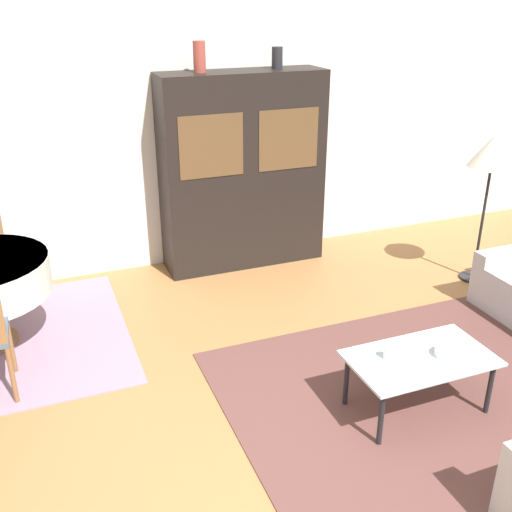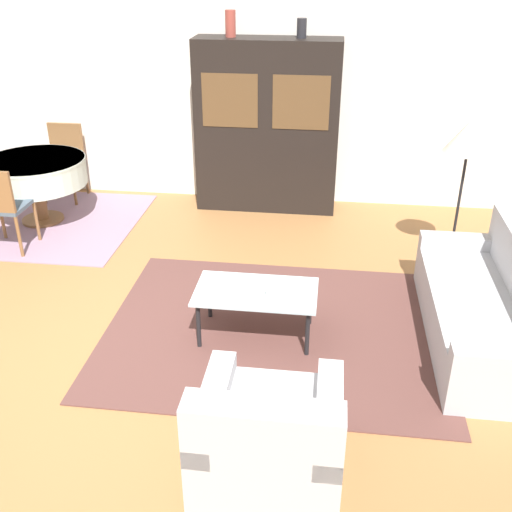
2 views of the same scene
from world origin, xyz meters
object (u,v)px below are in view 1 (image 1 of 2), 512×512
(coffee_table, at_px, (420,362))
(cup, at_px, (388,353))
(bowl, at_px, (448,352))
(vase_tall, at_px, (199,57))
(floor_lamp, at_px, (493,155))
(display_cabinet, at_px, (243,172))
(vase_short, at_px, (277,58))

(coffee_table, height_order, cup, cup)
(coffee_table, xyz_separation_m, bowl, (0.18, -0.06, 0.07))
(coffee_table, height_order, bowl, bowl)
(vase_tall, bearing_deg, coffee_table, -77.04)
(floor_lamp, distance_m, vase_tall, 2.92)
(display_cabinet, bearing_deg, vase_tall, 179.87)
(floor_lamp, bearing_deg, coffee_table, -139.41)
(cup, height_order, vase_tall, vase_tall)
(coffee_table, distance_m, floor_lamp, 2.56)
(floor_lamp, distance_m, vase_short, 2.27)
(display_cabinet, height_order, floor_lamp, display_cabinet)
(bowl, xyz_separation_m, vase_short, (-0.04, 2.91, 1.66))
(cup, xyz_separation_m, vase_short, (0.35, 2.78, 1.64))
(floor_lamp, height_order, vase_short, vase_short)
(cup, height_order, vase_short, vase_short)
(coffee_table, relative_size, bowl, 5.42)
(bowl, bearing_deg, floor_lamp, 44.57)
(floor_lamp, bearing_deg, vase_short, 142.36)
(coffee_table, xyz_separation_m, cup, (-0.22, 0.07, 0.09))
(coffee_table, xyz_separation_m, vase_short, (0.14, 2.85, 1.73))
(display_cabinet, height_order, vase_tall, vase_tall)
(cup, xyz_separation_m, bowl, (0.40, -0.13, -0.01))
(bowl, bearing_deg, cup, 162.51)
(coffee_table, distance_m, cup, 0.24)
(display_cabinet, bearing_deg, floor_lamp, -32.26)
(cup, bearing_deg, floor_lamp, 36.18)
(vase_tall, bearing_deg, floor_lamp, -27.65)
(cup, bearing_deg, display_cabinet, 90.34)
(floor_lamp, bearing_deg, cup, -143.82)
(display_cabinet, xyz_separation_m, floor_lamp, (2.05, -1.29, 0.29))
(cup, relative_size, bowl, 0.48)
(coffee_table, distance_m, display_cabinet, 2.93)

